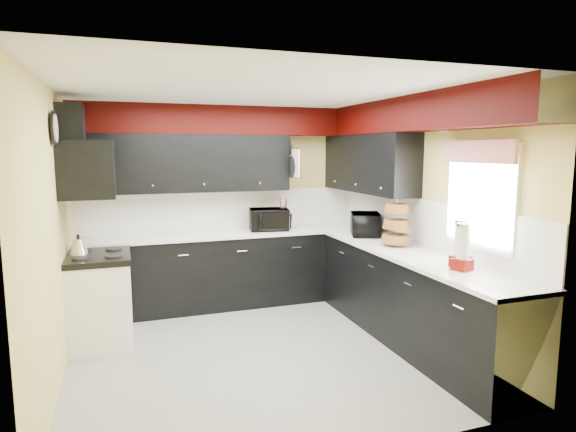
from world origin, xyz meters
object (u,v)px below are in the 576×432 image
object	(u,v)px
kettle	(79,246)
microwave	(365,224)
toaster_oven	(269,219)
utensil_crock	(283,223)
knife_block	(287,220)

from	to	relation	value
kettle	microwave	bearing A→B (deg)	-1.63
toaster_oven	microwave	size ratio (longest dim) A/B	0.99
utensil_crock	knife_block	xyz separation A→B (m)	(0.07, 0.06, 0.02)
toaster_oven	kettle	world-z (taller)	toaster_oven
knife_block	kettle	xyz separation A→B (m)	(-2.46, -0.69, -0.05)
kettle	toaster_oven	bearing A→B (deg)	16.43
microwave	knife_block	size ratio (longest dim) A/B	2.27
toaster_oven	utensil_crock	size ratio (longest dim) A/B	2.74
microwave	kettle	distance (m)	3.20
microwave	kettle	bearing A→B (deg)	110.75
microwave	utensil_crock	distance (m)	1.08
toaster_oven	utensil_crock	distance (m)	0.19
toaster_oven	microwave	world-z (taller)	toaster_oven
knife_block	kettle	size ratio (longest dim) A/B	1.23
microwave	kettle	size ratio (longest dim) A/B	2.78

